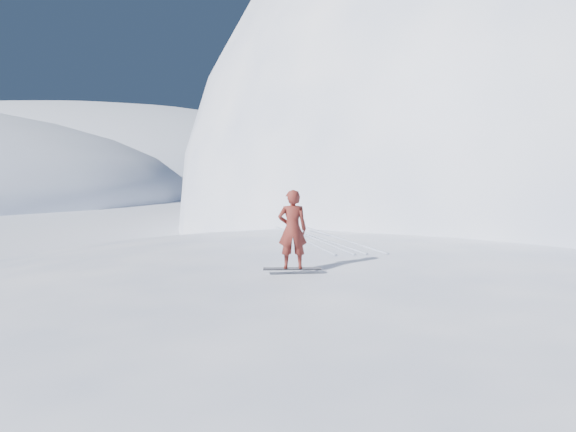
% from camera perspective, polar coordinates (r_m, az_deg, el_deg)
% --- Properties ---
extents(ground, '(400.00, 400.00, 0.00)m').
position_cam_1_polar(ground, '(12.68, 12.61, -16.38)').
color(ground, white).
rests_on(ground, ground).
extents(near_ridge, '(36.00, 28.00, 4.80)m').
position_cam_1_polar(near_ridge, '(15.65, 12.66, -12.00)').
color(near_ridge, white).
rests_on(near_ridge, ground).
extents(summit_peak, '(60.00, 56.00, 56.00)m').
position_cam_1_polar(summit_peak, '(45.44, 28.94, -0.85)').
color(summit_peak, white).
rests_on(summit_peak, ground).
extents(peak_shoulder, '(28.00, 24.00, 18.00)m').
position_cam_1_polar(peak_shoulder, '(34.36, 18.05, -2.35)').
color(peak_shoulder, white).
rests_on(peak_shoulder, ground).
extents(far_ridge_c, '(140.00, 90.00, 36.00)m').
position_cam_1_polar(far_ridge_c, '(126.51, -22.33, 3.33)').
color(far_ridge_c, white).
rests_on(far_ridge_c, ground).
extents(wind_bumps, '(16.00, 14.40, 1.00)m').
position_cam_1_polar(wind_bumps, '(14.44, 7.75, -13.46)').
color(wind_bumps, white).
rests_on(wind_bumps, ground).
extents(snowboard, '(1.32, 0.34, 0.02)m').
position_cam_1_polar(snowboard, '(11.58, 0.49, -5.88)').
color(snowboard, black).
rests_on(snowboard, near_ridge).
extents(snowboarder, '(0.67, 0.47, 1.77)m').
position_cam_1_polar(snowboarder, '(11.43, 0.49, -1.49)').
color(snowboarder, maroon).
rests_on(snowboarder, snowboard).
extents(board_tracks, '(2.55, 5.91, 0.04)m').
position_cam_1_polar(board_tracks, '(16.27, 3.46, -2.42)').
color(board_tracks, silver).
rests_on(board_tracks, ground).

